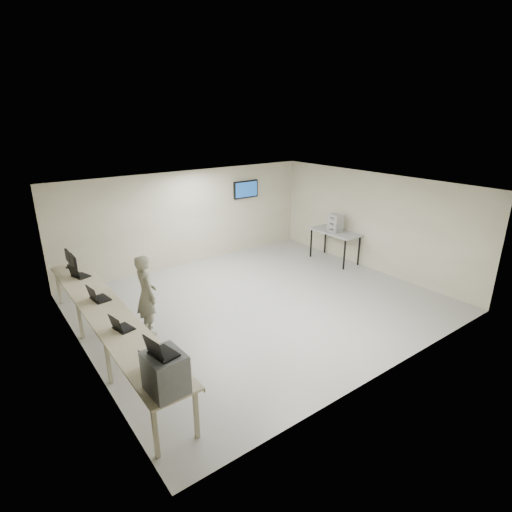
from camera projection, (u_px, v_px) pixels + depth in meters
room at (261, 247)px, 9.27m from camera, size 8.01×7.01×2.81m
workbench at (107, 314)px, 7.39m from camera, size 0.76×6.00×0.90m
equipment_box at (165, 373)px, 5.16m from camera, size 0.49×0.55×0.55m
laptop_on_box at (159, 351)px, 5.01m from camera, size 0.36×0.41×0.28m
laptop_0 at (153, 365)px, 5.65m from camera, size 0.37×0.41×0.29m
laptop_1 at (120, 326)px, 6.70m from camera, size 0.35×0.39×0.27m
laptop_2 at (97, 296)px, 7.75m from camera, size 0.38×0.43×0.31m
laptop_3 at (78, 274)px, 8.85m from camera, size 0.42×0.44×0.29m
monitor_near at (74, 263)px, 8.97m from camera, size 0.20×0.45×0.44m
monitor_far at (68, 257)px, 9.35m from camera, size 0.19×0.42×0.42m
soldier at (146, 295)px, 8.11m from camera, size 0.43×0.64×1.71m
side_table at (335, 234)px, 12.16m from camera, size 0.74×1.59×0.95m
storage_bins at (335, 223)px, 12.03m from camera, size 0.33×0.37×0.53m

